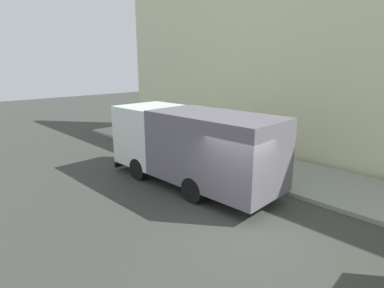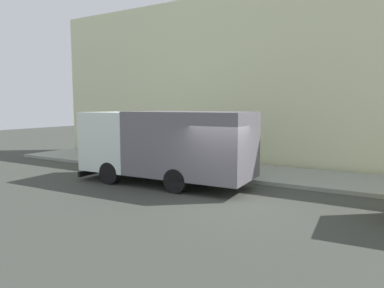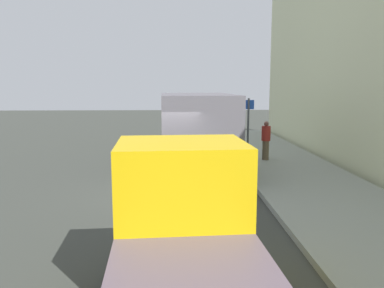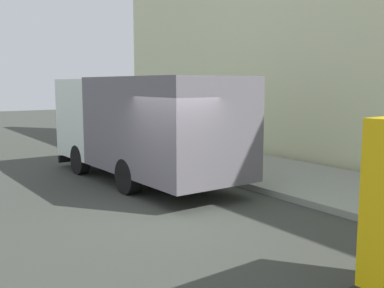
{
  "view_description": "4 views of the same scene",
  "coord_description": "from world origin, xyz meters",
  "px_view_note": "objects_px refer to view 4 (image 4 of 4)",
  "views": [
    {
      "loc": [
        -6.72,
        -5.17,
        4.67
      ],
      "look_at": [
        1.31,
        3.13,
        1.65
      ],
      "focal_mm": 28.81,
      "sensor_mm": 36.0,
      "label": 1
    },
    {
      "loc": [
        -10.3,
        -4.81,
        3.18
      ],
      "look_at": [
        1.24,
        1.82,
        1.72
      ],
      "focal_mm": 32.29,
      "sensor_mm": 36.0,
      "label": 2
    },
    {
      "loc": [
        0.51,
        -11.96,
        3.28
      ],
      "look_at": [
        1.13,
        2.42,
        1.1
      ],
      "focal_mm": 36.45,
      "sensor_mm": 36.0,
      "label": 3
    },
    {
      "loc": [
        -4.78,
        -8.33,
        2.8
      ],
      "look_at": [
        1.36,
        0.74,
        1.32
      ],
      "focal_mm": 42.27,
      "sensor_mm": 36.0,
      "label": 4
    }
  ],
  "objects_px": {
    "pedestrian_walking": "(208,136)",
    "street_sign_post": "(200,118)",
    "large_utility_truck": "(142,123)",
    "traffic_cone_orange": "(135,141)"
  },
  "relations": [
    {
      "from": "traffic_cone_orange",
      "to": "street_sign_post",
      "type": "distance_m",
      "value": 4.43
    },
    {
      "from": "traffic_cone_orange",
      "to": "street_sign_post",
      "type": "bearing_deg",
      "value": -88.28
    },
    {
      "from": "large_utility_truck",
      "to": "pedestrian_walking",
      "type": "distance_m",
      "value": 3.29
    },
    {
      "from": "pedestrian_walking",
      "to": "traffic_cone_orange",
      "type": "height_order",
      "value": "pedestrian_walking"
    },
    {
      "from": "large_utility_truck",
      "to": "traffic_cone_orange",
      "type": "xyz_separation_m",
      "value": [
        2.02,
        4.43,
        -1.14
      ]
    },
    {
      "from": "pedestrian_walking",
      "to": "street_sign_post",
      "type": "distance_m",
      "value": 1.41
    },
    {
      "from": "large_utility_truck",
      "to": "street_sign_post",
      "type": "relative_size",
      "value": 2.83
    },
    {
      "from": "pedestrian_walking",
      "to": "traffic_cone_orange",
      "type": "bearing_deg",
      "value": 162.43
    },
    {
      "from": "large_utility_truck",
      "to": "pedestrian_walking",
      "type": "bearing_deg",
      "value": 16.08
    },
    {
      "from": "street_sign_post",
      "to": "large_utility_truck",
      "type": "bearing_deg",
      "value": -175.57
    }
  ]
}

